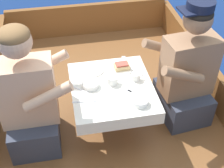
{
  "coord_description": "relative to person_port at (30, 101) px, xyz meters",
  "views": [
    {
      "loc": [
        -0.33,
        -1.79,
        2.22
      ],
      "look_at": [
        0.0,
        -0.06,
        0.74
      ],
      "focal_mm": 50.0,
      "sensor_mm": 36.0,
      "label": 1
    }
  ],
  "objects": [
    {
      "name": "coffee_cup_port",
      "position": [
        0.61,
        0.06,
        0.05
      ],
      "size": [
        0.11,
        0.08,
        0.06
      ],
      "color": "white",
      "rests_on": "cockpit_table"
    },
    {
      "name": "gunwale_starboard",
      "position": [
        1.54,
        0.09,
        -0.26
      ],
      "size": [
        0.06,
        2.99,
        0.32
      ],
      "primitive_type": "cube",
      "color": "brown",
      "rests_on": "boat_deck"
    },
    {
      "name": "coffee_cup_starboard",
      "position": [
        0.79,
        0.07,
        0.05
      ],
      "size": [
        0.09,
        0.07,
        0.06
      ],
      "color": "white",
      "rests_on": "cockpit_table"
    },
    {
      "name": "utensil_spoon_starboard",
      "position": [
        0.8,
        0.35,
        0.02
      ],
      "size": [
        0.14,
        0.12,
        0.01
      ],
      "rotation": [
        0.0,
        0.0,
        2.42
      ],
      "color": "silver",
      "rests_on": "cockpit_table"
    },
    {
      "name": "plate_bread",
      "position": [
        0.48,
        0.25,
        0.02
      ],
      "size": [
        0.18,
        0.18,
        0.01
      ],
      "color": "white",
      "rests_on": "cockpit_table"
    },
    {
      "name": "sandwich",
      "position": [
        0.72,
        0.22,
        0.05
      ],
      "size": [
        0.12,
        0.08,
        0.05
      ],
      "rotation": [
        0.0,
        0.0,
        0.04
      ],
      "color": "tan",
      "rests_on": "plate_sandwich"
    },
    {
      "name": "cockpit_table",
      "position": [
        0.6,
        0.03,
        -0.04
      ],
      "size": [
        0.61,
        0.68,
        0.44
      ],
      "color": "#B2B2B7",
      "rests_on": "boat_deck"
    },
    {
      "name": "plate_sandwich",
      "position": [
        0.72,
        0.22,
        0.02
      ],
      "size": [
        0.17,
        0.17,
        0.01
      ],
      "color": "white",
      "rests_on": "cockpit_table"
    },
    {
      "name": "utensil_fork_port",
      "position": [
        0.75,
        -0.09,
        0.02
      ],
      "size": [
        0.12,
        0.14,
        0.0
      ],
      "rotation": [
        0.0,
        0.0,
        2.26
      ],
      "color": "silver",
      "rests_on": "cockpit_table"
    },
    {
      "name": "bowl_starboard_near",
      "position": [
        0.76,
        -0.19,
        0.04
      ],
      "size": [
        0.11,
        0.11,
        0.04
      ],
      "color": "white",
      "rests_on": "cockpit_table"
    },
    {
      "name": "person_starboard",
      "position": [
        1.21,
        0.08,
        0.0
      ],
      "size": [
        0.56,
        0.49,
        1.04
      ],
      "rotation": [
        0.0,
        0.0,
        3.26
      ],
      "color": "#333847",
      "rests_on": "boat_deck"
    },
    {
      "name": "utensil_spoon_port",
      "position": [
        0.34,
        0.06,
        0.02
      ],
      "size": [
        0.14,
        0.12,
        0.01
      ],
      "rotation": [
        0.0,
        0.0,
        2.41
      ],
      "color": "silver",
      "rests_on": "cockpit_table"
    },
    {
      "name": "bowl_port_near",
      "position": [
        0.44,
        0.06,
        0.04
      ],
      "size": [
        0.12,
        0.12,
        0.04
      ],
      "color": "white",
      "rests_on": "cockpit_table"
    },
    {
      "name": "boat_deck",
      "position": [
        0.6,
        0.09,
        -0.56
      ],
      "size": [
        1.94,
        2.99,
        0.28
      ],
      "primitive_type": "cube",
      "color": "brown",
      "rests_on": "ground_plane"
    },
    {
      "name": "ground_plane",
      "position": [
        0.6,
        0.09,
        -0.7
      ],
      "size": [
        60.0,
        60.0,
        0.0
      ],
      "primitive_type": "plane",
      "color": "navy"
    },
    {
      "name": "bow_coaming",
      "position": [
        0.6,
        1.56,
        -0.24
      ],
      "size": [
        1.82,
        0.06,
        0.36
      ],
      "primitive_type": "cube",
      "color": "brown",
      "rests_on": "boat_deck"
    },
    {
      "name": "utensil_spoon_center",
      "position": [
        0.36,
        0.27,
        0.02
      ],
      "size": [
        0.08,
        0.16,
        0.01
      ],
      "rotation": [
        0.0,
        0.0,
        1.93
      ],
      "color": "silver",
      "rests_on": "cockpit_table"
    },
    {
      "name": "utensil_knife_starboard",
      "position": [
        0.38,
        -0.1,
        0.02
      ],
      "size": [
        0.17,
        0.03,
        0.0
      ],
      "rotation": [
        0.0,
        0.0,
        3.05
      ],
      "color": "silver",
      "rests_on": "cockpit_table"
    },
    {
      "name": "person_port",
      "position": [
        0.0,
        0.0,
        0.0
      ],
      "size": [
        0.52,
        0.44,
        1.02
      ],
      "rotation": [
        0.0,
        0.0,
        0.0
      ],
      "color": "#333847",
      "rests_on": "boat_deck"
    }
  ]
}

